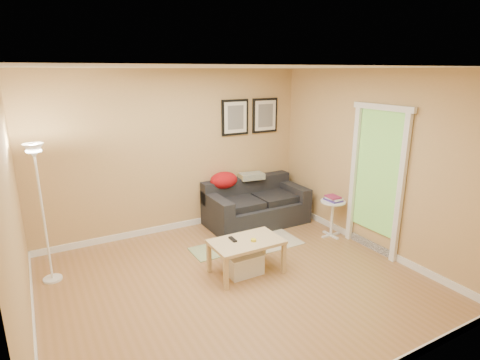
% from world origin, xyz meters
% --- Properties ---
extents(floor, '(4.50, 4.50, 0.00)m').
position_xyz_m(floor, '(0.00, 0.00, 0.00)').
color(floor, '#9D6D43').
rests_on(floor, ground).
extents(ceiling, '(4.50, 4.50, 0.00)m').
position_xyz_m(ceiling, '(0.00, 0.00, 2.60)').
color(ceiling, white).
rests_on(ceiling, wall_back).
extents(wall_back, '(4.50, 0.00, 4.50)m').
position_xyz_m(wall_back, '(0.00, 2.00, 1.30)').
color(wall_back, tan).
rests_on(wall_back, ground).
extents(wall_front, '(4.50, 0.00, 4.50)m').
position_xyz_m(wall_front, '(0.00, -2.00, 1.30)').
color(wall_front, tan).
rests_on(wall_front, ground).
extents(wall_left, '(0.00, 4.00, 4.00)m').
position_xyz_m(wall_left, '(-2.25, 0.00, 1.30)').
color(wall_left, tan).
rests_on(wall_left, ground).
extents(wall_right, '(0.00, 4.00, 4.00)m').
position_xyz_m(wall_right, '(2.25, 0.00, 1.30)').
color(wall_right, tan).
rests_on(wall_right, ground).
extents(baseboard_back, '(4.50, 0.02, 0.10)m').
position_xyz_m(baseboard_back, '(0.00, 1.99, 0.05)').
color(baseboard_back, white).
rests_on(baseboard_back, ground).
extents(baseboard_left, '(0.02, 4.00, 0.10)m').
position_xyz_m(baseboard_left, '(-2.24, 0.00, 0.05)').
color(baseboard_left, white).
rests_on(baseboard_left, ground).
extents(baseboard_right, '(0.02, 4.00, 0.10)m').
position_xyz_m(baseboard_right, '(2.24, 0.00, 0.05)').
color(baseboard_right, white).
rests_on(baseboard_right, ground).
extents(sofa, '(1.70, 0.90, 0.75)m').
position_xyz_m(sofa, '(1.25, 1.53, 0.38)').
color(sofa, black).
rests_on(sofa, ground).
extents(red_throw, '(0.48, 0.36, 0.28)m').
position_xyz_m(red_throw, '(0.78, 1.83, 0.77)').
color(red_throw, red).
rests_on(red_throw, sofa).
extents(plaid_throw, '(0.45, 0.32, 0.10)m').
position_xyz_m(plaid_throw, '(1.31, 1.80, 0.78)').
color(plaid_throw, '#C9C475').
rests_on(plaid_throw, sofa).
extents(framed_print_left, '(0.50, 0.04, 0.60)m').
position_xyz_m(framed_print_left, '(1.08, 1.98, 1.80)').
color(framed_print_left, black).
rests_on(framed_print_left, wall_back).
extents(framed_print_right, '(0.50, 0.04, 0.60)m').
position_xyz_m(framed_print_right, '(1.68, 1.98, 1.80)').
color(framed_print_right, black).
rests_on(framed_print_right, wall_back).
extents(area_rug, '(1.25, 0.85, 0.01)m').
position_xyz_m(area_rug, '(0.86, 0.87, 0.01)').
color(area_rug, beige).
rests_on(area_rug, ground).
extents(green_runner, '(0.70, 0.50, 0.01)m').
position_xyz_m(green_runner, '(0.18, 0.92, 0.01)').
color(green_runner, '#668C4C').
rests_on(green_runner, ground).
extents(coffee_table, '(1.00, 0.71, 0.46)m').
position_xyz_m(coffee_table, '(0.25, 0.14, 0.23)').
color(coffee_table, tan).
rests_on(coffee_table, ground).
extents(remote_control, '(0.05, 0.16, 0.02)m').
position_xyz_m(remote_control, '(0.10, 0.24, 0.47)').
color(remote_control, black).
rests_on(remote_control, coffee_table).
extents(tape_roll, '(0.07, 0.07, 0.03)m').
position_xyz_m(tape_roll, '(0.32, 0.08, 0.47)').
color(tape_roll, yellow).
rests_on(tape_roll, coffee_table).
extents(storage_bin, '(0.47, 0.34, 0.29)m').
position_xyz_m(storage_bin, '(0.21, 0.14, 0.14)').
color(storage_bin, white).
rests_on(storage_bin, ground).
extents(side_table, '(0.39, 0.39, 0.59)m').
position_xyz_m(side_table, '(2.02, 0.49, 0.30)').
color(side_table, white).
rests_on(side_table, ground).
extents(book_stack, '(0.25, 0.30, 0.08)m').
position_xyz_m(book_stack, '(2.03, 0.50, 0.63)').
color(book_stack, '#3B2B82').
rests_on(book_stack, side_table).
extents(floor_lamp, '(0.23, 0.23, 1.77)m').
position_xyz_m(floor_lamp, '(-2.00, 1.18, 0.84)').
color(floor_lamp, white).
rests_on(floor_lamp, ground).
extents(doorway, '(0.12, 1.01, 2.13)m').
position_xyz_m(doorway, '(2.20, -0.15, 1.02)').
color(doorway, white).
rests_on(doorway, ground).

